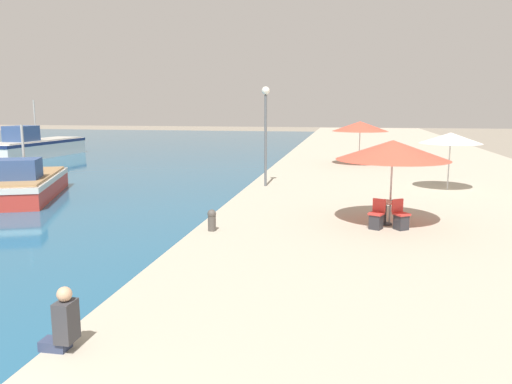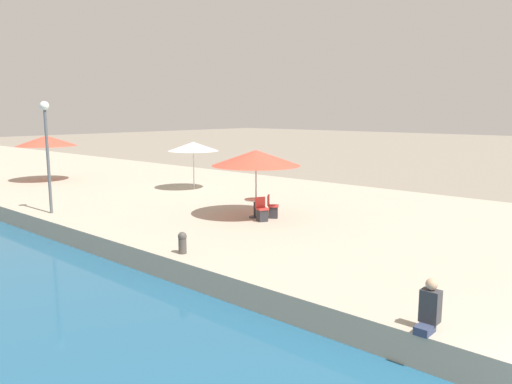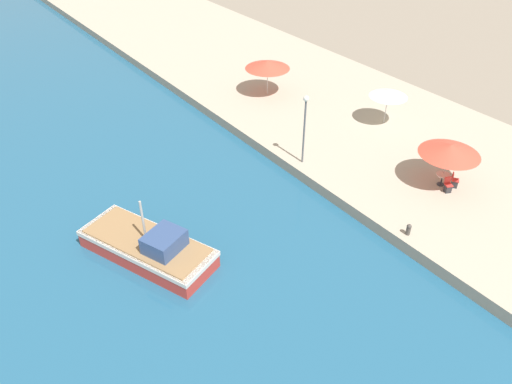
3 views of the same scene
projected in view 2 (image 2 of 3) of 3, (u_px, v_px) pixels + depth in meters
The scene contains 10 objects.
quay_promenade at pixel (34, 172), 37.43m from camera, with size 16.00×90.00×0.73m.
cafe_umbrella_pink at pixel (256, 158), 19.52m from camera, with size 3.51×3.51×2.67m.
cafe_umbrella_white at pixel (193, 146), 26.55m from camera, with size 2.70×2.70×2.54m.
cafe_umbrella_striped at pixel (46, 141), 29.70m from camera, with size 3.50×3.50×2.73m.
cafe_table at pixel (255, 204), 19.67m from camera, with size 0.80×0.80×0.74m.
cafe_chair_left at pixel (273, 210), 19.62m from camera, with size 0.57×0.58×0.91m.
cafe_chair_right at pixel (262, 213), 19.05m from camera, with size 0.54×0.56×0.91m.
person_at_quay at pixel (429, 308), 9.52m from camera, with size 0.56×0.36×1.03m.
mooring_bollard at pixel (182, 242), 14.71m from camera, with size 0.26×0.26×0.65m.
lamppost at pixel (47, 138), 20.10m from camera, with size 0.36×0.36×4.56m.
Camera 2 is at (-8.62, -0.22, 4.90)m, focal length 35.00 mm.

